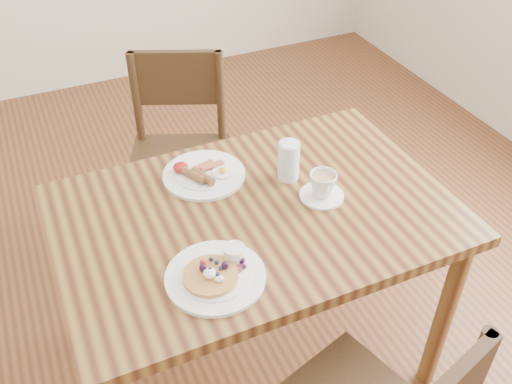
{
  "coord_description": "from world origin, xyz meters",
  "views": [
    {
      "loc": [
        -0.54,
        -1.2,
        1.88
      ],
      "look_at": [
        0.0,
        0.0,
        0.82
      ],
      "focal_mm": 40.0,
      "sensor_mm": 36.0,
      "label": 1
    }
  ],
  "objects_px": {
    "dining_table": "(256,234)",
    "teacup_saucer": "(322,187)",
    "chair_far": "(180,149)",
    "breakfast_plate": "(203,174)",
    "water_glass": "(289,161)",
    "pancake_plate": "(217,274)"
  },
  "relations": [
    {
      "from": "pancake_plate",
      "to": "teacup_saucer",
      "type": "relative_size",
      "value": 1.93
    },
    {
      "from": "chair_far",
      "to": "breakfast_plate",
      "type": "bearing_deg",
      "value": 104.58
    },
    {
      "from": "teacup_saucer",
      "to": "chair_far",
      "type": "bearing_deg",
      "value": 105.67
    },
    {
      "from": "teacup_saucer",
      "to": "water_glass",
      "type": "relative_size",
      "value": 1.06
    },
    {
      "from": "dining_table",
      "to": "chair_far",
      "type": "bearing_deg",
      "value": 90.8
    },
    {
      "from": "dining_table",
      "to": "pancake_plate",
      "type": "height_order",
      "value": "pancake_plate"
    },
    {
      "from": "dining_table",
      "to": "breakfast_plate",
      "type": "xyz_separation_m",
      "value": [
        -0.09,
        0.22,
        0.11
      ]
    },
    {
      "from": "chair_far",
      "to": "pancake_plate",
      "type": "distance_m",
      "value": 1.04
    },
    {
      "from": "teacup_saucer",
      "to": "water_glass",
      "type": "xyz_separation_m",
      "value": [
        -0.05,
        0.13,
        0.03
      ]
    },
    {
      "from": "chair_far",
      "to": "dining_table",
      "type": "bearing_deg",
      "value": 113.54
    },
    {
      "from": "chair_far",
      "to": "pancake_plate",
      "type": "relative_size",
      "value": 3.26
    },
    {
      "from": "breakfast_plate",
      "to": "teacup_saucer",
      "type": "bearing_deg",
      "value": -39.42
    },
    {
      "from": "pancake_plate",
      "to": "water_glass",
      "type": "height_order",
      "value": "water_glass"
    },
    {
      "from": "pancake_plate",
      "to": "water_glass",
      "type": "xyz_separation_m",
      "value": [
        0.37,
        0.32,
        0.05
      ]
    },
    {
      "from": "breakfast_plate",
      "to": "water_glass",
      "type": "relative_size",
      "value": 2.04
    },
    {
      "from": "pancake_plate",
      "to": "chair_far",
      "type": "bearing_deg",
      "value": 78.62
    },
    {
      "from": "chair_far",
      "to": "teacup_saucer",
      "type": "bearing_deg",
      "value": 128.41
    },
    {
      "from": "chair_far",
      "to": "pancake_plate",
      "type": "bearing_deg",
      "value": 101.36
    },
    {
      "from": "dining_table",
      "to": "breakfast_plate",
      "type": "bearing_deg",
      "value": 111.87
    },
    {
      "from": "teacup_saucer",
      "to": "breakfast_plate",
      "type": "bearing_deg",
      "value": 140.58
    },
    {
      "from": "dining_table",
      "to": "teacup_saucer",
      "type": "xyz_separation_m",
      "value": [
        0.21,
        -0.03,
        0.14
      ]
    },
    {
      "from": "chair_far",
      "to": "teacup_saucer",
      "type": "xyz_separation_m",
      "value": [
        0.22,
        -0.8,
        0.3
      ]
    }
  ]
}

